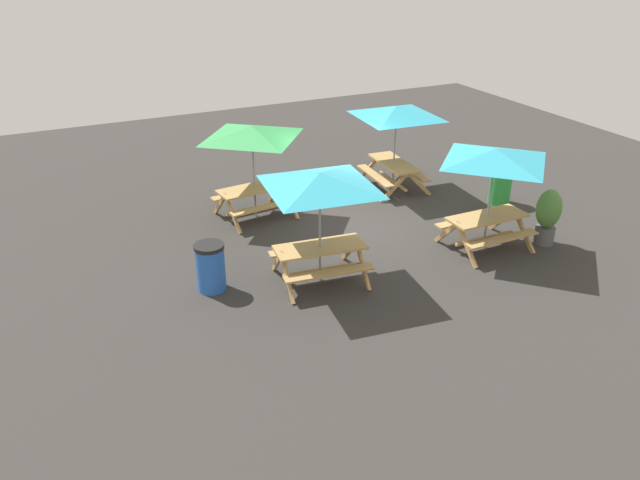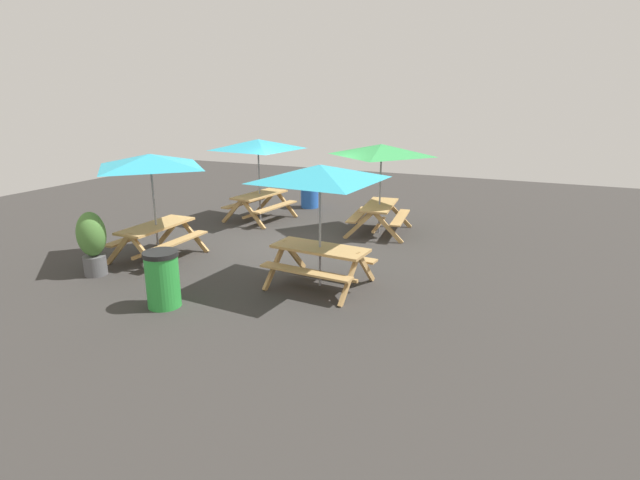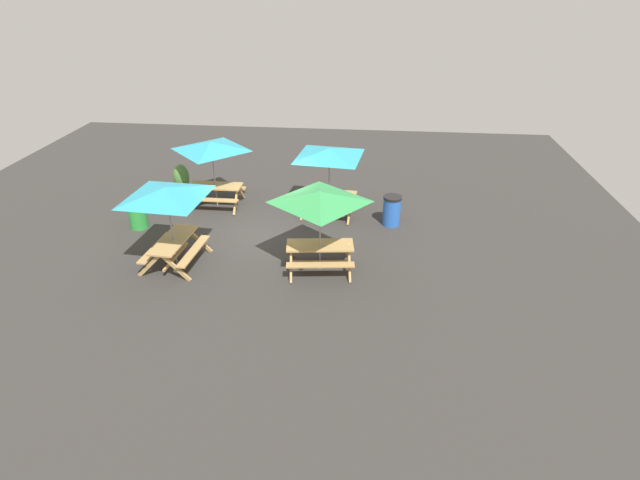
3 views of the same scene
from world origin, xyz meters
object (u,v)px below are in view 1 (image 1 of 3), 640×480
Objects in this scene: trash_bin_blue at (211,267)px; potted_plant_0 at (548,215)px; picnic_table_0 at (320,188)px; trash_bin_green at (500,185)px; picnic_table_3 at (494,163)px; picnic_table_2 at (396,118)px; picnic_table_1 at (252,139)px.

potted_plant_0 reaches higher than trash_bin_blue.
picnic_table_0 is 5.49m from potted_plant_0.
trash_bin_green is at bearing -157.85° from picnic_table_0.
picnic_table_0 is 3.95m from picnic_table_3.
picnic_table_3 is 2.38× the size of trash_bin_green.
picnic_table_3 is at bearing 3.80° from picnic_table_2.
picnic_table_1 is 6.49m from trash_bin_green.
picnic_table_3 is at bearing -177.02° from picnic_table_0.
picnic_table_2 is 3.94m from picnic_table_3.
picnic_table_0 is 2.86× the size of trash_bin_green.
trash_bin_green is at bearing -105.92° from potted_plant_0.
picnic_table_2 and picnic_table_3 have the same top height.
trash_bin_green is at bearing 155.46° from picnic_table_1.
picnic_table_1 is 1.00× the size of picnic_table_3.
trash_bin_blue is 7.48m from potted_plant_0.
picnic_table_2 reaches higher than potted_plant_0.
trash_bin_green is (-8.02, -1.01, 0.00)m from trash_bin_blue.
picnic_table_0 is 2.63m from trash_bin_blue.
trash_bin_blue is at bearing -9.18° from picnic_table_0.
picnic_table_2 is at bearing -90.34° from picnic_table_3.
picnic_table_0 is 5.41m from picnic_table_2.
picnic_table_0 is at bearing -42.98° from picnic_table_2.
picnic_table_0 is at bearing 84.23° from picnic_table_1.
picnic_table_0 and picnic_table_3 have the same top height.
picnic_table_2 is at bearing -46.16° from trash_bin_green.
picnic_table_1 is 1.80× the size of potted_plant_0.
picnic_table_2 is 2.18× the size of potted_plant_0.
picnic_table_0 is 2.17× the size of potted_plant_0.
picnic_table_0 is 6.34m from trash_bin_green.
picnic_table_2 is 2.88× the size of trash_bin_green.
picnic_table_1 is 2.38× the size of trash_bin_blue.
picnic_table_0 is 3.55m from picnic_table_1.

